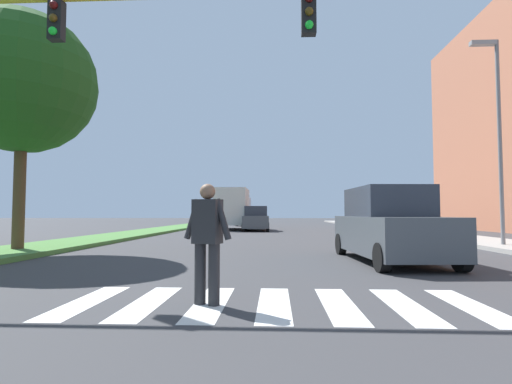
# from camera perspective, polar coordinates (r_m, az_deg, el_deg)

# --- Properties ---
(ground_plane) EXTENTS (140.00, 140.00, 0.00)m
(ground_plane) POSITION_cam_1_polar(r_m,az_deg,el_deg) (28.22, 2.82, -5.67)
(ground_plane) COLOR #38383A
(crosswalk) EXTENTS (5.85, 2.20, 0.01)m
(crosswalk) POSITION_cam_1_polar(r_m,az_deg,el_deg) (5.72, 2.66, -15.93)
(crosswalk) COLOR silver
(crosswalk) RESTS_ON ground_plane
(median_strip) EXTENTS (2.72, 64.00, 0.15)m
(median_strip) POSITION_cam_1_polar(r_m,az_deg,el_deg) (27.45, -14.45, -5.49)
(median_strip) COLOR #477A38
(median_strip) RESTS_ON ground_plane
(tree_mid) EXTENTS (4.59, 4.59, 7.67)m
(tree_mid) POSITION_cam_1_polar(r_m,az_deg,el_deg) (15.18, -30.83, 13.53)
(tree_mid) COLOR #4C3823
(tree_mid) RESTS_ON median_strip
(sidewalk_right) EXTENTS (3.00, 64.00, 0.15)m
(sidewalk_right) POSITION_cam_1_polar(r_m,az_deg,el_deg) (27.61, 21.26, -5.36)
(sidewalk_right) COLOR #9E9991
(sidewalk_right) RESTS_ON ground_plane
(traffic_light_gantry) EXTENTS (9.17, 0.30, 6.00)m
(traffic_light_gantry) POSITION_cam_1_polar(r_m,az_deg,el_deg) (9.11, -27.28, 17.12)
(traffic_light_gantry) COLOR gold
(traffic_light_gantry) RESTS_ON median_strip
(street_lamp_right) EXTENTS (1.02, 0.24, 7.50)m
(street_lamp_right) POSITION_cam_1_polar(r_m,az_deg,el_deg) (16.96, 31.63, 8.67)
(street_lamp_right) COLOR slate
(street_lamp_right) RESTS_ON sidewalk_right
(pedestrian_performer) EXTENTS (0.73, 0.35, 1.69)m
(pedestrian_performer) POSITION_cam_1_polar(r_m,az_deg,el_deg) (5.57, -7.11, -6.60)
(pedestrian_performer) COLOR #262628
(pedestrian_performer) RESTS_ON ground_plane
(suv_crossing) EXTENTS (2.27, 4.72, 1.97)m
(suv_crossing) POSITION_cam_1_polar(r_m,az_deg,el_deg) (11.00, 18.84, -4.72)
(suv_crossing) COLOR #474C51
(suv_crossing) RESTS_ON ground_plane
(sedan_midblock) EXTENTS (1.98, 4.61, 1.77)m
(sedan_midblock) POSITION_cam_1_polar(r_m,az_deg,el_deg) (28.41, 0.01, -4.01)
(sedan_midblock) COLOR #474C51
(sedan_midblock) RESTS_ON ground_plane
(sedan_distant) EXTENTS (2.29, 4.50, 1.65)m
(sedan_distant) POSITION_cam_1_polar(r_m,az_deg,el_deg) (39.50, -1.11, -3.81)
(sedan_distant) COLOR #B7B7BC
(sedan_distant) RESTS_ON ground_plane
(truck_box_delivery) EXTENTS (2.40, 6.20, 3.10)m
(truck_box_delivery) POSITION_cam_1_polar(r_m,az_deg,el_deg) (30.46, -3.29, -2.40)
(truck_box_delivery) COLOR #B7B7BC
(truck_box_delivery) RESTS_ON ground_plane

